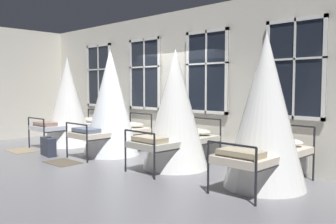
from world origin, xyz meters
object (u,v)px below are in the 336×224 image
at_px(cot_fourth, 265,112).
at_px(suitcase_dark, 48,147).
at_px(cot_first, 68,103).
at_px(cot_second, 111,104).
at_px(cot_third, 175,111).

xyz_separation_m(cot_fourth, suitcase_dark, (-5.11, -1.17, -1.03)).
height_order(cot_first, cot_second, cot_second).
bearing_deg(cot_first, cot_second, -91.35).
height_order(cot_third, suitcase_dark, cot_third).
xyz_separation_m(cot_second, cot_fourth, (4.16, 0.01, -0.00)).
relative_size(cot_third, suitcase_dark, 4.17).
bearing_deg(cot_second, suitcase_dark, 141.15).
bearing_deg(cot_fourth, suitcase_dark, 103.87).
relative_size(cot_fourth, suitcase_dark, 4.42).
relative_size(cot_third, cot_fourth, 0.94).
xyz_separation_m(cot_third, suitcase_dark, (-3.06, -1.21, -0.96)).
height_order(cot_first, cot_fourth, cot_fourth).
bearing_deg(cot_second, cot_first, 89.59).
height_order(cot_second, suitcase_dark, cot_second).
relative_size(cot_second, cot_third, 1.06).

